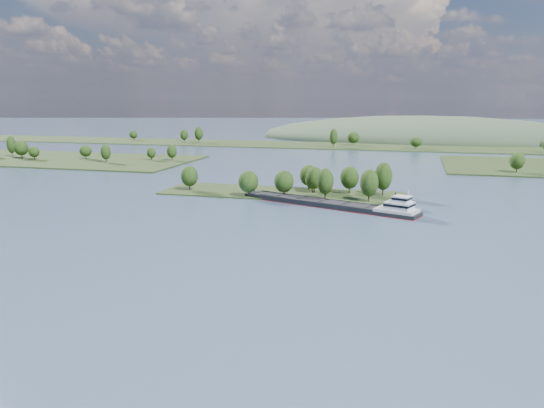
% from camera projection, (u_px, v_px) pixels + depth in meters
% --- Properties ---
extents(ground, '(1800.00, 1800.00, 0.00)m').
position_uv_depth(ground, '(234.00, 227.00, 164.67)').
color(ground, '#3A4D64').
rests_on(ground, ground).
extents(tree_island, '(100.00, 31.65, 14.83)m').
position_uv_depth(tree_island, '(297.00, 185.00, 217.50)').
color(tree_island, '#213115').
rests_on(tree_island, ground).
extents(back_shoreline, '(900.00, 60.00, 16.02)m').
position_uv_depth(back_shoreline, '(357.00, 146.00, 427.22)').
color(back_shoreline, '#213115').
rests_on(back_shoreline, ground).
extents(hill_west, '(320.00, 160.00, 44.00)m').
position_uv_depth(hill_west, '(423.00, 139.00, 508.92)').
color(hill_west, '#354630').
rests_on(hill_west, ground).
extents(cargo_barge, '(69.27, 32.31, 9.57)m').
position_uv_depth(cargo_barge, '(338.00, 205.00, 193.52)').
color(cargo_barge, black).
rests_on(cargo_barge, ground).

